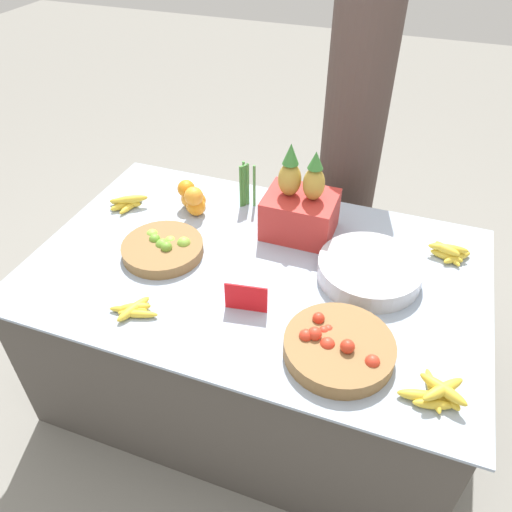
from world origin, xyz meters
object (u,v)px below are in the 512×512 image
Objects in this scene: lime_bowl at (163,248)px; tomato_basket at (339,348)px; price_sign at (246,298)px; produce_crate at (300,208)px; vendor_person at (351,150)px; metal_bowl at (369,270)px.

tomato_basket is at bearing -19.34° from lime_bowl.
price_sign is at bearing 165.97° from tomato_basket.
lime_bowl is 0.46m from price_sign.
tomato_basket is (0.77, -0.27, 0.01)m from lime_bowl.
lime_bowl is 0.57m from produce_crate.
lime_bowl is 0.91× the size of tomato_basket.
tomato_basket is at bearing -23.12° from price_sign.
tomato_basket is 0.89× the size of produce_crate.
produce_crate is at bearing -97.99° from vendor_person.
metal_bowl is 0.22× the size of vendor_person.
produce_crate is 0.62m from vendor_person.
metal_bowl is at bearing 9.33° from lime_bowl.
produce_crate is at bearing 34.39° from lime_bowl.
metal_bowl is at bearing -30.01° from produce_crate.
price_sign is 0.51m from produce_crate.
tomato_basket is 1.23m from vendor_person.
tomato_basket is 0.36m from price_sign.
vendor_person is at bearing 82.01° from produce_crate.
vendor_person is at bearing 74.23° from price_sign.
price_sign is 0.09× the size of vendor_person.
vendor_person is (0.55, 0.94, 0.07)m from lime_bowl.
lime_bowl is 0.19× the size of vendor_person.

